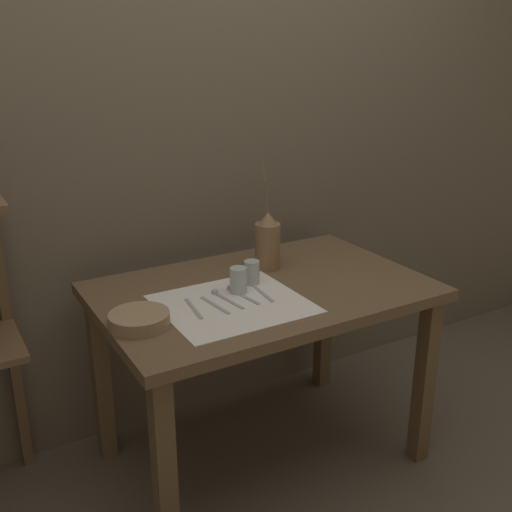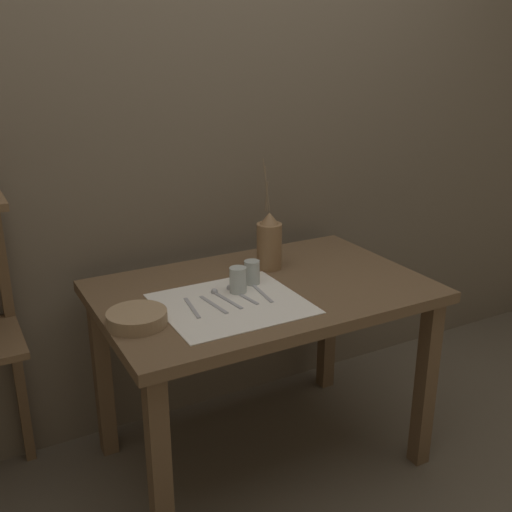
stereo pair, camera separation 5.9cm
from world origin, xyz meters
name	(u,v)px [view 2 (the right image)]	position (x,y,z in m)	size (l,w,h in m)	color
ground_plane	(262,455)	(0.00, 0.00, 0.00)	(12.00, 12.00, 0.00)	brown
stone_wall_back	(203,136)	(0.00, 0.49, 1.20)	(7.00, 0.06, 2.40)	#6B5E4C
wooden_table	(262,312)	(0.00, 0.00, 0.63)	(1.17, 0.76, 0.73)	brown
linen_cloth	(231,303)	(-0.17, -0.08, 0.73)	(0.47, 0.42, 0.00)	white
pitcher_with_flowers	(269,243)	(0.11, 0.15, 0.83)	(0.10, 0.10, 0.43)	olive
wooden_bowl	(137,318)	(-0.49, -0.09, 0.75)	(0.19, 0.19, 0.04)	#9E7F5B
glass_tumbler_near	(238,280)	(-0.10, -0.01, 0.77)	(0.06, 0.06, 0.09)	#B7C1BC
glass_tumbler_far	(252,272)	(-0.02, 0.04, 0.77)	(0.06, 0.06, 0.09)	#B7C1BC
fork_inner	(192,308)	(-0.30, -0.06, 0.73)	(0.03, 0.17, 0.00)	#A8A8AD
knife_center	(214,305)	(-0.23, -0.07, 0.73)	(0.03, 0.17, 0.00)	#A8A8AD
spoon_inner	(219,295)	(-0.18, -0.01, 0.73)	(0.04, 0.18, 0.02)	#A8A8AD
spoon_outer	(235,291)	(-0.11, 0.00, 0.73)	(0.04, 0.18, 0.02)	#A8A8AD
fork_outer	(262,293)	(-0.04, -0.06, 0.73)	(0.03, 0.17, 0.00)	#A8A8AD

